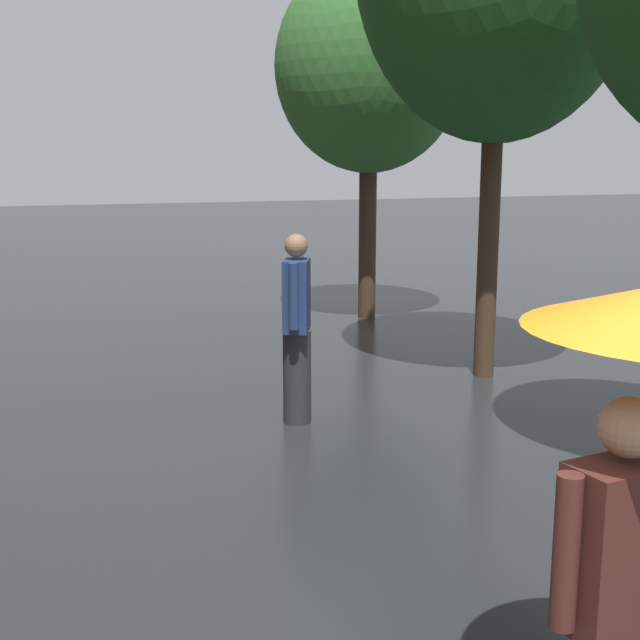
# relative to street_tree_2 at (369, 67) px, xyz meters

# --- Properties ---
(street_tree_2) EXTENTS (2.74, 2.74, 5.20)m
(street_tree_2) POSITION_rel_street_tree_2_xyz_m (0.00, 0.00, 0.00)
(street_tree_2) COLOR #473323
(street_tree_2) RESTS_ON ground
(pedestrian_walking_midground) EXTENTS (0.36, 0.55, 1.75)m
(pedestrian_walking_midground) POSITION_rel_street_tree_2_xyz_m (-2.54, -4.50, -2.77)
(pedestrian_walking_midground) COLOR #2D2D33
(pedestrian_walking_midground) RESTS_ON ground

